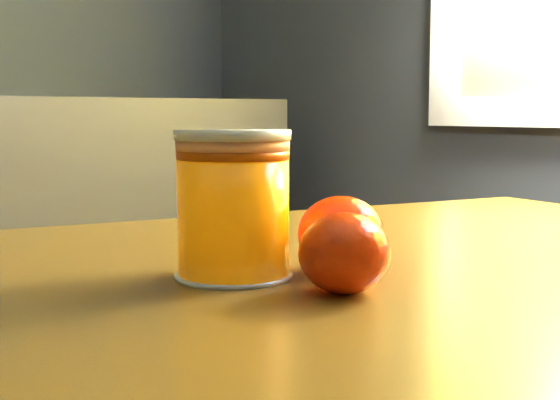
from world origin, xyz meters
TOP-DOWN VIEW (x-y plane):
  - juice_glass at (0.74, 0.06)m, footprint 0.08×0.08m
  - orange_front at (0.82, 0.03)m, footprint 0.07×0.07m
  - orange_back at (0.78, -0.03)m, footprint 0.06×0.06m

SIDE VIEW (x-z plane):
  - orange_back at x=0.78m, z-range 0.75..0.80m
  - orange_front at x=0.82m, z-range 0.75..0.81m
  - juice_glass at x=0.74m, z-range 0.75..0.85m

